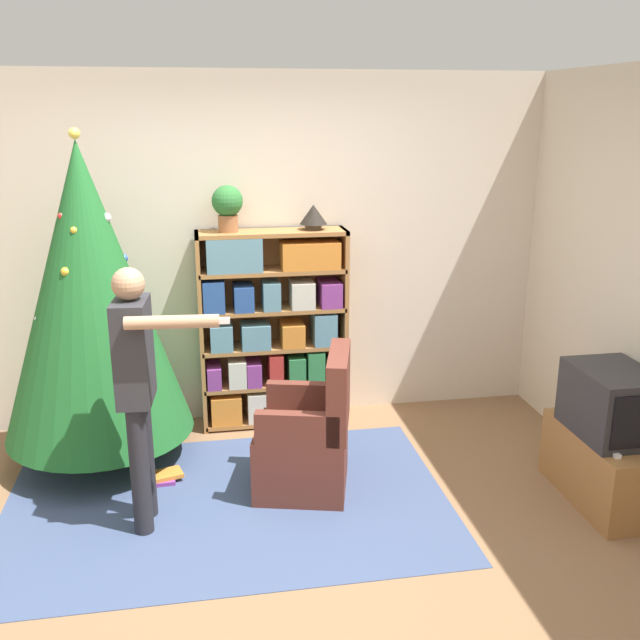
{
  "coord_description": "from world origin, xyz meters",
  "views": [
    {
      "loc": [
        -0.28,
        -3.43,
        2.33
      ],
      "look_at": [
        0.46,
        0.81,
        1.05
      ],
      "focal_mm": 40.0,
      "sensor_mm": 36.0,
      "label": 1
    }
  ],
  "objects_px": {
    "christmas_tree": "(90,293)",
    "potted_plant": "(227,205)",
    "bookshelf": "(272,330)",
    "television": "(612,402)",
    "standing_person": "(137,379)",
    "table_lamp": "(313,215)",
    "armchair": "(308,441)"
  },
  "relations": [
    {
      "from": "christmas_tree",
      "to": "potted_plant",
      "type": "bearing_deg",
      "value": 24.11
    },
    {
      "from": "bookshelf",
      "to": "television",
      "type": "bearing_deg",
      "value": -38.5
    },
    {
      "from": "standing_person",
      "to": "television",
      "type": "bearing_deg",
      "value": 89.96
    },
    {
      "from": "christmas_tree",
      "to": "potted_plant",
      "type": "height_order",
      "value": "christmas_tree"
    },
    {
      "from": "television",
      "to": "christmas_tree",
      "type": "bearing_deg",
      "value": 160.69
    },
    {
      "from": "bookshelf",
      "to": "christmas_tree",
      "type": "xyz_separation_m",
      "value": [
        -1.22,
        -0.41,
        0.44
      ]
    },
    {
      "from": "bookshelf",
      "to": "table_lamp",
      "type": "bearing_deg",
      "value": 1.49
    },
    {
      "from": "armchair",
      "to": "christmas_tree",
      "type": "bearing_deg",
      "value": -100.87
    },
    {
      "from": "bookshelf",
      "to": "standing_person",
      "type": "bearing_deg",
      "value": -124.6
    },
    {
      "from": "bookshelf",
      "to": "potted_plant",
      "type": "bearing_deg",
      "value": 178.4
    },
    {
      "from": "armchair",
      "to": "standing_person",
      "type": "height_order",
      "value": "standing_person"
    },
    {
      "from": "armchair",
      "to": "table_lamp",
      "type": "xyz_separation_m",
      "value": [
        0.21,
        1.04,
        1.27
      ]
    },
    {
      "from": "bookshelf",
      "to": "television",
      "type": "xyz_separation_m",
      "value": [
        1.88,
        -1.49,
        -0.09
      ]
    },
    {
      "from": "standing_person",
      "to": "table_lamp",
      "type": "height_order",
      "value": "table_lamp"
    },
    {
      "from": "television",
      "to": "standing_person",
      "type": "bearing_deg",
      "value": 175.54
    },
    {
      "from": "potted_plant",
      "to": "christmas_tree",
      "type": "bearing_deg",
      "value": -155.89
    },
    {
      "from": "potted_plant",
      "to": "standing_person",
      "type": "bearing_deg",
      "value": -114.47
    },
    {
      "from": "television",
      "to": "standing_person",
      "type": "height_order",
      "value": "standing_person"
    },
    {
      "from": "television",
      "to": "armchair",
      "type": "relative_size",
      "value": 0.62
    },
    {
      "from": "christmas_tree",
      "to": "armchair",
      "type": "distance_m",
      "value": 1.71
    },
    {
      "from": "christmas_tree",
      "to": "table_lamp",
      "type": "xyz_separation_m",
      "value": [
        1.54,
        0.41,
        0.41
      ]
    },
    {
      "from": "christmas_tree",
      "to": "armchair",
      "type": "xyz_separation_m",
      "value": [
        1.33,
        -0.63,
        -0.86
      ]
    },
    {
      "from": "television",
      "to": "potted_plant",
      "type": "bearing_deg",
      "value": 145.37
    },
    {
      "from": "television",
      "to": "bookshelf",
      "type": "bearing_deg",
      "value": 141.5
    },
    {
      "from": "potted_plant",
      "to": "table_lamp",
      "type": "distance_m",
      "value": 0.62
    },
    {
      "from": "armchair",
      "to": "bookshelf",
      "type": "bearing_deg",
      "value": -159.54
    },
    {
      "from": "bookshelf",
      "to": "christmas_tree",
      "type": "bearing_deg",
      "value": -161.61
    },
    {
      "from": "table_lamp",
      "to": "armchair",
      "type": "bearing_deg",
      "value": -101.27
    },
    {
      "from": "christmas_tree",
      "to": "bookshelf",
      "type": "bearing_deg",
      "value": 18.39
    },
    {
      "from": "standing_person",
      "to": "potted_plant",
      "type": "bearing_deg",
      "value": 159.95
    },
    {
      "from": "table_lamp",
      "to": "potted_plant",
      "type": "bearing_deg",
      "value": 180.0
    },
    {
      "from": "potted_plant",
      "to": "table_lamp",
      "type": "xyz_separation_m",
      "value": [
        0.61,
        0.0,
        -0.09
      ]
    }
  ]
}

